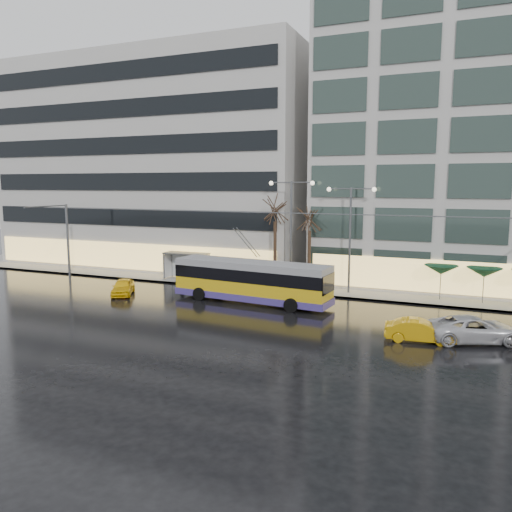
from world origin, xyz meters
The scene contains 19 objects.
ground centered at (0.00, 0.00, 0.00)m, with size 140.00×140.00×0.00m, color black.
sidewalk centered at (2.00, 14.00, 0.07)m, with size 80.00×10.00×0.15m, color gray.
kerb centered at (2.00, 9.05, 0.07)m, with size 80.00×0.10×0.15m, color slate.
building_left centered at (-16.00, 19.00, 11.15)m, with size 34.00×14.00×22.00m, color #B4B1AC.
trolleybus centered at (0.80, 5.05, 1.55)m, with size 12.51×5.35×5.72m.
catenary centered at (1.00, 7.94, 4.25)m, with size 42.24×5.12×7.00m.
bus_shelter centered at (-8.38, 10.69, 1.96)m, with size 4.20×1.60×2.51m.
street_lamp_near centered at (2.00, 10.80, 5.99)m, with size 3.96×0.36×9.03m.
street_lamp_far centered at (7.00, 10.80, 5.71)m, with size 3.96×0.36×8.53m.
tree_a centered at (0.50, 11.00, 7.09)m, with size 3.20×3.20×8.40m.
tree_b centered at (3.50, 11.20, 6.40)m, with size 3.20×3.20×7.70m.
parasol_a centered at (14.00, 11.00, 2.45)m, with size 2.50×2.50×2.65m.
parasol_b centered at (17.00, 11.00, 2.45)m, with size 2.50×2.50×2.65m.
taxi_a centered at (-9.89, 3.57, 0.65)m, with size 1.53×3.79×1.29m, color yellow.
taxi_b centered at (13.36, 0.01, 0.64)m, with size 1.36×3.89×1.28m, color #D6990B.
sedan_silver centered at (16.26, 1.18, 0.74)m, with size 2.44×5.30×1.47m, color silver.
pedestrian_a centered at (-6.09, 9.40, 1.61)m, with size 1.26×1.27×2.19m.
pedestrian_b centered at (-6.53, 11.38, 0.95)m, with size 0.79×0.62×1.60m.
pedestrian_c centered at (-8.18, 10.05, 1.26)m, with size 1.30×1.11×2.11m.
Camera 1 is at (15.21, -28.99, 8.92)m, focal length 35.00 mm.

